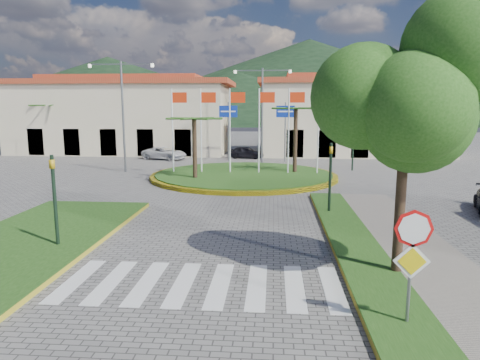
# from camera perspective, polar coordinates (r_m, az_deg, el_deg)

# --- Properties ---
(sidewalk_right) EXTENTS (4.00, 28.00, 0.15)m
(sidewalk_right) POSITION_cam_1_polar(r_m,az_deg,el_deg) (10.72, 27.20, -17.10)
(sidewalk_right) COLOR gray
(sidewalk_right) RESTS_ON ground
(verge_right) EXTENTS (1.60, 28.00, 0.18)m
(verge_right) POSITION_cam_1_polar(r_m,az_deg,el_deg) (10.32, 20.75, -17.60)
(verge_right) COLOR #1D4614
(verge_right) RESTS_ON ground
(median_left) EXTENTS (5.00, 14.00, 0.18)m
(median_left) POSITION_cam_1_polar(r_m,az_deg,el_deg) (16.04, -28.06, -8.29)
(median_left) COLOR #1D4614
(median_left) RESTS_ON ground
(crosswalk) EXTENTS (8.00, 3.00, 0.01)m
(crosswalk) POSITION_cam_1_polar(r_m,az_deg,el_deg) (11.94, -5.65, -13.61)
(crosswalk) COLOR silver
(crosswalk) RESTS_ON ground
(roundabout_island) EXTENTS (12.70, 12.70, 6.00)m
(roundabout_island) POSITION_cam_1_polar(r_m,az_deg,el_deg) (29.22, 0.52, 0.67)
(roundabout_island) COLOR yellow
(roundabout_island) RESTS_ON ground
(stop_sign) EXTENTS (0.80, 0.11, 2.65)m
(stop_sign) POSITION_cam_1_polar(r_m,az_deg,el_deg) (9.68, 21.98, -8.63)
(stop_sign) COLOR slate
(stop_sign) RESTS_ON ground
(deciduous_tree) EXTENTS (3.60, 3.60, 6.80)m
(deciduous_tree) POSITION_cam_1_polar(r_m,az_deg,el_deg) (12.32, 21.44, 11.14)
(deciduous_tree) COLOR black
(deciduous_tree) RESTS_ON ground
(traffic_light_left) EXTENTS (0.15, 0.18, 3.20)m
(traffic_light_left) POSITION_cam_1_polar(r_m,az_deg,el_deg) (15.37, -23.52, -1.56)
(traffic_light_left) COLOR black
(traffic_light_left) RESTS_ON ground
(traffic_light_right) EXTENTS (0.15, 0.18, 3.20)m
(traffic_light_right) POSITION_cam_1_polar(r_m,az_deg,el_deg) (19.17, 11.95, 1.10)
(traffic_light_right) COLOR black
(traffic_light_right) RESTS_ON ground
(traffic_light_far) EXTENTS (0.18, 0.15, 3.20)m
(traffic_light_far) POSITION_cam_1_polar(r_m,az_deg,el_deg) (33.46, 14.85, 4.54)
(traffic_light_far) COLOR black
(traffic_light_far) RESTS_ON ground
(direction_sign_west) EXTENTS (1.60, 0.14, 5.20)m
(direction_sign_west) POSITION_cam_1_polar(r_m,az_deg,el_deg) (38.00, -1.57, 7.82)
(direction_sign_west) COLOR slate
(direction_sign_west) RESTS_ON ground
(direction_sign_east) EXTENTS (1.60, 0.14, 5.20)m
(direction_sign_east) POSITION_cam_1_polar(r_m,az_deg,el_deg) (37.80, 6.06, 7.76)
(direction_sign_east) COLOR slate
(direction_sign_east) RESTS_ON ground
(street_lamp_centre) EXTENTS (4.80, 0.16, 8.00)m
(street_lamp_centre) POSITION_cam_1_polar(r_m,az_deg,el_deg) (36.81, 2.97, 9.25)
(street_lamp_centre) COLOR slate
(street_lamp_centre) RESTS_ON ground
(street_lamp_west) EXTENTS (4.80, 0.16, 8.00)m
(street_lamp_west) POSITION_cam_1_polar(r_m,az_deg,el_deg) (32.70, -15.35, 8.89)
(street_lamp_west) COLOR slate
(street_lamp_west) RESTS_ON ground
(building_left) EXTENTS (23.32, 9.54, 8.05)m
(building_left) POSITION_cam_1_polar(r_m,az_deg,el_deg) (47.58, -15.33, 8.29)
(building_left) COLOR beige
(building_left) RESTS_ON ground
(building_right) EXTENTS (19.08, 9.54, 8.05)m
(building_right) POSITION_cam_1_polar(r_m,az_deg,el_deg) (45.52, 14.77, 8.27)
(building_right) COLOR beige
(building_right) RESTS_ON ground
(hill_far_west) EXTENTS (140.00, 140.00, 22.00)m
(hill_far_west) POSITION_cam_1_polar(r_m,az_deg,el_deg) (157.60, -17.08, 11.46)
(hill_far_west) COLOR black
(hill_far_west) RESTS_ON ground
(hill_far_mid) EXTENTS (180.00, 180.00, 30.00)m
(hill_far_mid) POSITION_cam_1_polar(r_m,az_deg,el_deg) (167.62, 9.16, 12.99)
(hill_far_mid) COLOR black
(hill_far_mid) RESTS_ON ground
(hill_near_back) EXTENTS (110.00, 110.00, 16.00)m
(hill_near_back) POSITION_cam_1_polar(r_m,az_deg,el_deg) (137.36, -0.54, 10.96)
(hill_near_back) COLOR black
(hill_near_back) RESTS_ON ground
(white_van) EXTENTS (4.53, 3.11, 1.15)m
(white_van) POSITION_cam_1_polar(r_m,az_deg,el_deg) (40.19, -10.03, 3.55)
(white_van) COLOR silver
(white_van) RESTS_ON ground
(car_dark_a) EXTENTS (3.59, 2.08, 1.15)m
(car_dark_a) POSITION_cam_1_polar(r_m,az_deg,el_deg) (40.45, 0.80, 3.73)
(car_dark_a) COLOR black
(car_dark_a) RESTS_ON ground
(car_dark_b) EXTENTS (4.04, 1.96, 1.28)m
(car_dark_b) POSITION_cam_1_polar(r_m,az_deg,el_deg) (42.00, 11.74, 3.83)
(car_dark_b) COLOR black
(car_dark_b) RESTS_ON ground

